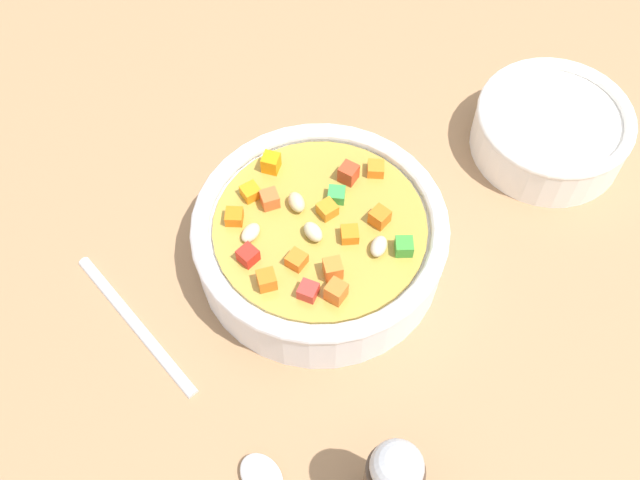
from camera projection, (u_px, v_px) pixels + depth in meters
The scene contains 4 objects.
ground_plane at pixel (320, 263), 59.79cm from camera, with size 140.00×140.00×2.00cm, color #9E754F.
soup_bowl_main at pixel (320, 238), 56.49cm from camera, with size 19.23×19.23×6.12cm.
spoon at pixel (186, 384), 52.82cm from camera, with size 10.46×23.01×1.06cm.
side_bowl_small at pixel (551, 129), 62.86cm from camera, with size 13.11×13.11×4.53cm.
Camera 1 is at (26.80, 13.68, 50.70)cm, focal length 41.81 mm.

